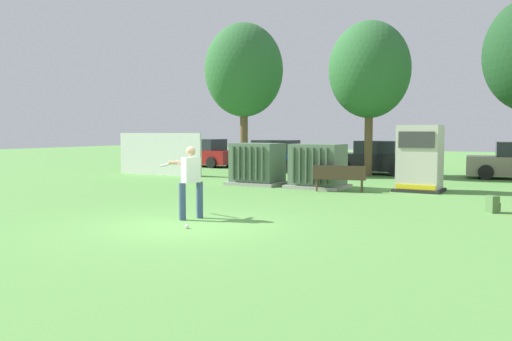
# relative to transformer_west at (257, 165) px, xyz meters

# --- Properties ---
(ground_plane) EXTENTS (96.00, 96.00, 0.00)m
(ground_plane) POSITION_rel_transformer_west_xyz_m (3.06, -8.76, -0.79)
(ground_plane) COLOR #5B9947
(fence_panel) EXTENTS (4.80, 0.12, 2.00)m
(fence_panel) POSITION_rel_transformer_west_xyz_m (-6.31, 1.74, 0.21)
(fence_panel) COLOR white
(fence_panel) RESTS_ON ground
(transformer_west) EXTENTS (2.10, 1.70, 1.62)m
(transformer_west) POSITION_rel_transformer_west_xyz_m (0.00, 0.00, 0.00)
(transformer_west) COLOR #9E9B93
(transformer_west) RESTS_ON ground
(transformer_mid_west) EXTENTS (2.10, 1.70, 1.62)m
(transformer_mid_west) POSITION_rel_transformer_west_xyz_m (2.54, 0.00, 0.00)
(transformer_mid_west) COLOR #9E9B93
(transformer_mid_west) RESTS_ON ground
(generator_enclosure) EXTENTS (1.60, 1.40, 2.30)m
(generator_enclosure) POSITION_rel_transformer_west_xyz_m (6.05, 0.74, 0.35)
(generator_enclosure) COLOR #262626
(generator_enclosure) RESTS_ON ground
(park_bench) EXTENTS (1.84, 0.81, 0.92)m
(park_bench) POSITION_rel_transformer_west_xyz_m (3.69, -0.83, -0.25)
(park_bench) COLOR #4C3828
(park_bench) RESTS_ON ground
(batter) EXTENTS (1.57, 0.90, 1.74)m
(batter) POSITION_rel_transformer_west_xyz_m (2.55, -7.92, 0.19)
(batter) COLOR #384C75
(batter) RESTS_ON ground
(sports_ball) EXTENTS (0.09, 0.09, 0.09)m
(sports_ball) POSITION_rel_transformer_west_xyz_m (3.25, -8.99, -0.74)
(sports_ball) COLOR white
(sports_ball) RESTS_ON ground
(backpack) EXTENTS (0.37, 0.38, 0.44)m
(backpack) POSITION_rel_transformer_west_xyz_m (8.80, -3.33, -0.57)
(backpack) COLOR #4C723F
(backpack) RESTS_ON ground
(tree_left) EXTENTS (3.87, 3.87, 7.39)m
(tree_left) POSITION_rel_transformer_west_xyz_m (-3.40, 4.75, 4.28)
(tree_left) COLOR brown
(tree_left) RESTS_ON ground
(tree_center_left) EXTENTS (3.72, 3.72, 7.10)m
(tree_center_left) POSITION_rel_transformer_west_xyz_m (2.61, 5.87, 4.08)
(tree_center_left) COLOR brown
(tree_center_left) RESTS_ON ground
(parked_car_leftmost) EXTENTS (4.32, 2.16, 1.62)m
(parked_car_leftmost) POSITION_rel_transformer_west_xyz_m (-7.92, 7.74, -0.04)
(parked_car_leftmost) COLOR maroon
(parked_car_leftmost) RESTS_ON ground
(parked_car_left_of_center) EXTENTS (4.26, 2.05, 1.62)m
(parked_car_left_of_center) POSITION_rel_transformer_west_xyz_m (-2.76, 6.76, -0.04)
(parked_car_left_of_center) COLOR navy
(parked_car_left_of_center) RESTS_ON ground
(parked_car_right_of_center) EXTENTS (4.41, 2.38, 1.62)m
(parked_car_right_of_center) POSITION_rel_transformer_west_xyz_m (2.64, 7.34, -0.04)
(parked_car_right_of_center) COLOR black
(parked_car_right_of_center) RESTS_ON ground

